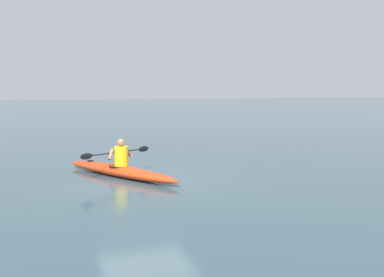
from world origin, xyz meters
TOP-DOWN VIEW (x-y plane):
  - ground_plane at (0.00, 0.00)m, footprint 160.00×160.00m
  - kayak at (0.59, -0.77)m, footprint 2.75×4.39m
  - kayaker at (0.56, -0.72)m, footprint 2.18×1.20m

SIDE VIEW (x-z plane):
  - ground_plane at x=0.00m, z-range 0.00..0.00m
  - kayak at x=0.59m, z-range 0.00..0.31m
  - kayaker at x=0.56m, z-range 0.25..1.02m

